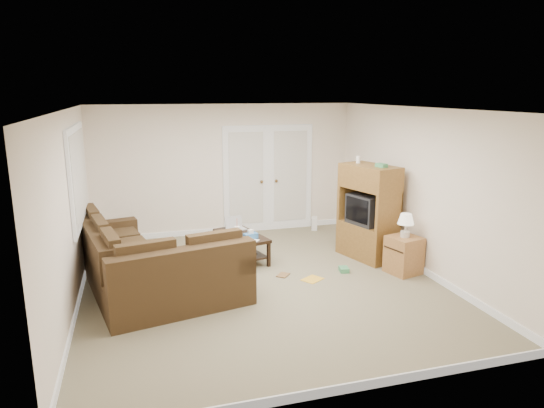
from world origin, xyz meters
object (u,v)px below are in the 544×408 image
object	(u,v)px
sectional_sofa	(144,268)
coffee_table	(241,246)
tv_armoire	(368,212)
side_cabinet	(404,252)

from	to	relation	value
sectional_sofa	coffee_table	bearing A→B (deg)	17.89
sectional_sofa	tv_armoire	world-z (taller)	tv_armoire
tv_armoire	sectional_sofa	bearing A→B (deg)	170.59
coffee_table	tv_armoire	bearing A→B (deg)	-27.21
side_cabinet	sectional_sofa	bearing A→B (deg)	159.63
coffee_table	side_cabinet	size ratio (longest dim) A/B	1.26
sectional_sofa	side_cabinet	distance (m)	3.86
coffee_table	sectional_sofa	bearing A→B (deg)	-164.65
coffee_table	side_cabinet	world-z (taller)	side_cabinet
sectional_sofa	coffee_table	xyz separation A→B (m)	(1.58, 0.91, -0.10)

